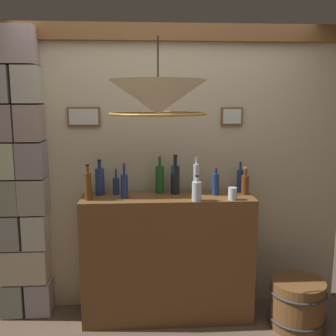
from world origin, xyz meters
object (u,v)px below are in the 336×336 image
Objects in this scene: liquor_bottle_scotch at (100,181)px; liquor_bottle_port at (197,191)px; liquor_bottle_vodka at (160,179)px; liquor_bottle_sherry at (124,185)px; glass_tumbler_rocks at (88,190)px; glass_tumbler_highball at (232,194)px; liquor_bottle_gin at (245,184)px; liquor_bottle_brandy at (196,179)px; pendant_lamp at (158,98)px; liquor_bottle_mezcal at (116,185)px; liquor_bottle_whiskey at (240,180)px; liquor_bottle_amaro at (88,185)px; liquor_bottle_vermouth at (216,184)px; wooden_barrel at (297,304)px; liquor_bottle_bourbon at (175,179)px.

liquor_bottle_scotch is 0.83m from liquor_bottle_port.
liquor_bottle_vodka is 0.33m from liquor_bottle_sherry.
glass_tumbler_highball is at bearing -12.44° from glass_tumbler_rocks.
liquor_bottle_scotch reaches higher than liquor_bottle_gin.
pendant_lamp is (-0.35, -0.68, 0.67)m from liquor_bottle_brandy.
liquor_bottle_whiskey is (1.07, 0.04, 0.02)m from liquor_bottle_mezcal.
liquor_bottle_brandy is 1.05× the size of liquor_bottle_scotch.
liquor_bottle_gin is 0.85× the size of liquor_bottle_whiskey.
pendant_lamp is at bearing -44.88° from liquor_bottle_amaro.
liquor_bottle_sherry reaches higher than liquor_bottle_amaro.
pendant_lamp reaches higher than liquor_bottle_brandy.
liquor_bottle_whiskey is at bearing 1.52° from liquor_bottle_vodka.
liquor_bottle_brandy is 0.99× the size of liquor_bottle_vodka.
liquor_bottle_vermouth is at bearing -178.60° from liquor_bottle_gin.
liquor_bottle_vermouth is 2.99× the size of glass_tumbler_rocks.
liquor_bottle_vermouth is at bearing 52.03° from pendant_lamp.
wooden_barrel is (1.70, -0.15, -0.99)m from liquor_bottle_amaro.
liquor_bottle_amaro is 1.98m from wooden_barrel.
glass_tumbler_highball is 0.21× the size of wooden_barrel.
liquor_bottle_sherry is 0.88m from glass_tumbler_highball.
liquor_bottle_scotch is 0.65× the size of wooden_barrel.
glass_tumbler_rocks is at bearing 98.39° from liquor_bottle_amaro.
liquor_bottle_vermouth is 0.51× the size of wooden_barrel.
liquor_bottle_amaro is 0.91× the size of liquor_bottle_vodka.
liquor_bottle_vodka is 0.37m from liquor_bottle_mezcal.
liquor_bottle_scotch is 0.14m from glass_tumbler_rocks.
glass_tumbler_highball is at bearing -37.13° from liquor_bottle_brandy.
glass_tumbler_highball is at bearing -13.93° from liquor_bottle_mezcal.
wooden_barrel is at bearing -12.29° from liquor_bottle_mezcal.
glass_tumbler_highball is at bearing -6.82° from liquor_bottle_sherry.
wooden_barrel is (0.99, -0.32, -1.01)m from liquor_bottle_bourbon.
liquor_bottle_bourbon reaches higher than glass_tumbler_rocks.
pendant_lamp reaches higher than liquor_bottle_vodka.
glass_tumbler_highball is (1.08, -0.23, -0.07)m from liquor_bottle_scotch.
liquor_bottle_port is 1.27m from wooden_barrel.
liquor_bottle_port is (-0.44, -0.19, -0.01)m from liquor_bottle_gin.
liquor_bottle_brandy is 0.81m from liquor_bottle_scotch.
liquor_bottle_brandy reaches higher than liquor_bottle_gin.
liquor_bottle_vodka is 0.63m from glass_tumbler_highball.
glass_tumbler_highball is (-0.13, -0.27, -0.05)m from liquor_bottle_whiskey.
liquor_bottle_scotch is at bearing 179.80° from liquor_bottle_bourbon.
liquor_bottle_bourbon is 0.34m from liquor_bottle_vermouth.
liquor_bottle_mezcal is (0.21, 0.17, -0.04)m from liquor_bottle_amaro.
liquor_bottle_port is 0.44× the size of wooden_barrel.
pendant_lamp reaches higher than liquor_bottle_mezcal.
liquor_bottle_bourbon is at bearing 162.02° from wooden_barrel.
liquor_bottle_vodka is at bearing 156.20° from glass_tumbler_highball.
liquor_bottle_bourbon is 0.50m from liquor_bottle_mezcal.
liquor_bottle_mezcal reaches higher than liquor_bottle_port.
liquor_bottle_amaro is at bearing -175.05° from liquor_bottle_gin.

